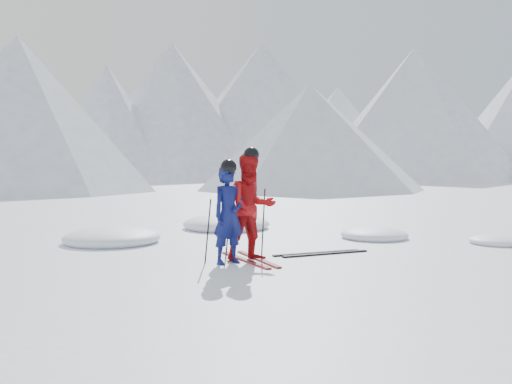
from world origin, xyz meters
name	(u,v)px	position (x,y,z in m)	size (l,w,h in m)	color
ground	(334,250)	(0.00, 0.00, 0.00)	(160.00, 160.00, 0.00)	white
mountain_range	(143,101)	(5.71, 35.31, 6.72)	(106.15, 62.94, 15.53)	#B2BCD1
skier_blue	(229,215)	(-2.30, -0.36, 0.79)	(0.58, 0.38, 1.58)	#0D1350
skier_red	(251,207)	(-1.85, -0.26, 0.89)	(0.87, 0.68, 1.78)	#AB0D10
pole_blue_left	(208,231)	(-2.60, -0.21, 0.53)	(0.02, 0.02, 1.05)	black
pole_blue_right	(236,229)	(-2.05, -0.11, 0.53)	(0.02, 0.02, 1.05)	black
pole_red_left	(229,224)	(-2.15, -0.01, 0.59)	(0.02, 0.02, 1.19)	black
pole_red_right	(263,223)	(-1.55, -0.11, 0.59)	(0.02, 0.02, 1.19)	black
ski_worn_left	(245,260)	(-1.97, -0.26, 0.01)	(0.09, 1.70, 0.03)	black
ski_worn_right	(258,259)	(-1.73, -0.26, 0.01)	(0.09, 1.70, 0.03)	black
ski_loose_a	(317,253)	(-0.50, -0.18, 0.01)	(0.09, 1.70, 0.03)	black
ski_loose_b	(326,254)	(-0.40, -0.33, 0.01)	(0.09, 1.70, 0.03)	black
snow_lumps	(225,235)	(-0.96, 2.93, 0.00)	(8.47, 6.49, 0.48)	white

